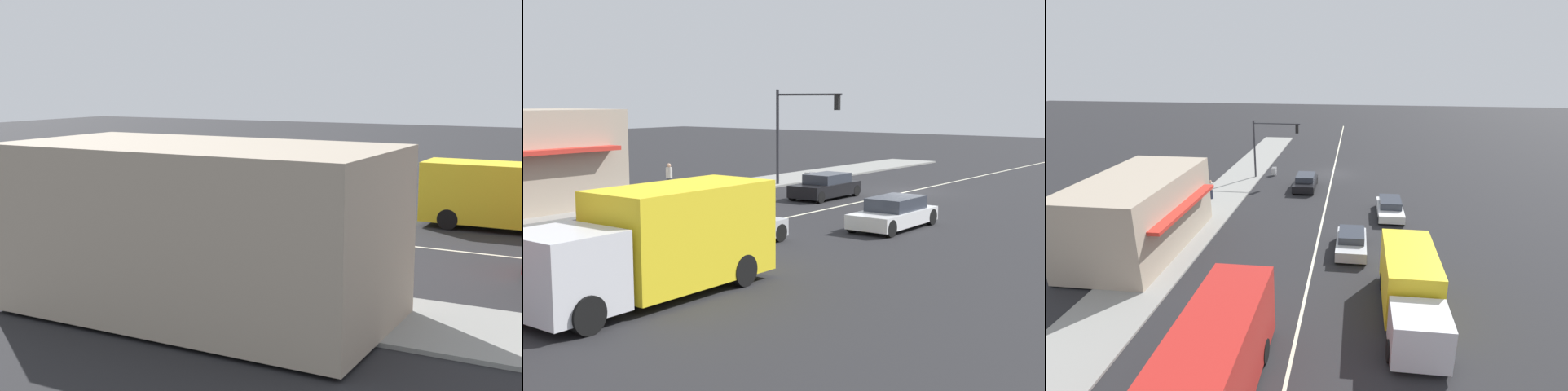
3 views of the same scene
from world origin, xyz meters
The scene contains 10 objects.
ground_plane centered at (0.00, 18.00, 0.00)m, with size 160.00×160.00×0.00m, color #232326.
sidewalk_right centered at (9.00, 18.50, 0.06)m, with size 4.00×73.00×0.12m, color gray.
lane_marking_center centered at (0.00, 0.00, 0.00)m, with size 0.16×60.00×0.01m, color beige.
traffic_signal_main centered at (6.12, 2.36, 3.90)m, with size 4.59×0.34×5.60m.
pedestrian centered at (9.67, 9.23, 0.96)m, with size 0.34×0.34×1.60m.
warning_aframe_sign centered at (5.89, 1.34, 0.43)m, with size 0.45×0.53×0.84m.
delivery_truck centered at (-5.00, 23.68, 1.47)m, with size 2.44×7.50×2.87m.
suv_black centered at (2.20, 5.18, 0.62)m, with size 1.91×4.14×1.28m.
sedan_silver centered at (-2.20, 17.36, 0.62)m, with size 1.85×3.84×1.27m.
van_white centered at (-5.00, 10.96, 0.61)m, with size 1.89×4.32×1.27m.
Camera 2 is at (-18.88, 36.51, 5.17)m, focal length 50.00 mm.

